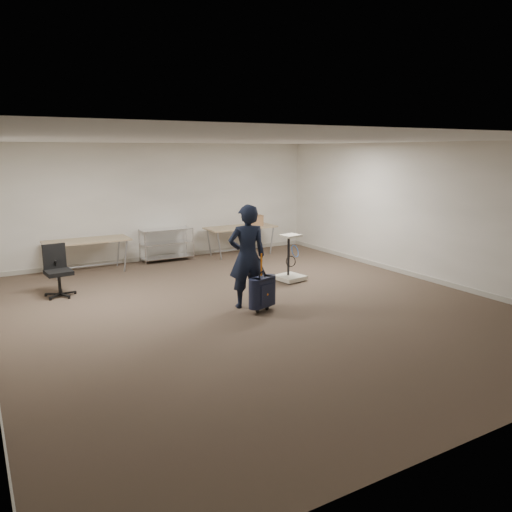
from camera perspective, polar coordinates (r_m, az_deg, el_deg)
ground at (r=8.60m, az=-0.39°, el=-5.87°), size 9.00×9.00×0.00m
room_shell at (r=9.76m, az=-4.41°, el=-3.41°), size 8.00×9.00×9.00m
folding_table_left at (r=11.44m, az=-18.78°, el=1.50°), size 1.80×0.75×0.73m
folding_table_right at (r=12.71m, az=-1.77°, el=3.15°), size 1.80×0.75×0.73m
wire_shelf at (r=12.21m, az=-10.20°, el=1.46°), size 1.22×0.47×0.80m
person at (r=8.40m, az=-1.02°, el=-0.06°), size 0.73×0.57×1.77m
suitcase at (r=8.28m, az=0.72°, el=-4.13°), size 0.41×0.31×0.99m
office_chair at (r=9.87m, az=-21.62°, el=-2.64°), size 0.58×0.58×0.95m
equipment_cart at (r=10.28m, az=3.92°, el=-1.44°), size 0.60×0.60×0.96m
cardboard_box at (r=12.85m, az=-0.10°, el=4.09°), size 0.41×0.33×0.27m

